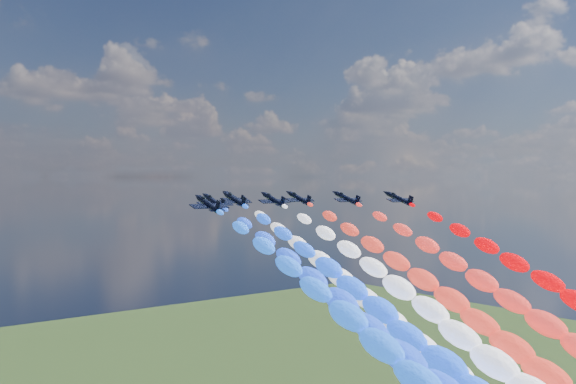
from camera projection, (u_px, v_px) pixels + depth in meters
jet_0 at (208, 204)px, 145.17m from camera, size 8.74×11.78×5.97m
trail_0 at (401, 376)px, 103.02m from camera, size 6.83×106.84×52.41m
jet_1 at (214, 202)px, 158.22m from camera, size 9.04×11.99×5.97m
trail_1 at (387, 354)px, 116.07m from camera, size 6.83×106.84×52.41m
jet_2 at (235, 200)px, 173.49m from camera, size 8.60×11.67×5.97m
trail_2 at (394, 333)px, 131.33m from camera, size 6.83×106.84×52.41m
jet_3 at (273, 200)px, 173.90m from camera, size 8.77×11.79×5.97m
trail_3 at (445, 333)px, 131.75m from camera, size 6.83×106.84×52.41m
jet_4 at (234, 198)px, 186.90m from camera, size 8.70×11.74×5.97m
trail_4 at (379, 319)px, 144.75m from camera, size 6.83×106.84×52.41m
jet_5 at (299, 198)px, 184.84m from camera, size 8.65×11.71×5.97m
trail_5 at (465, 321)px, 142.68m from camera, size 6.83×106.84×52.41m
jet_6 at (347, 198)px, 183.65m from camera, size 8.95×11.92×5.97m
trail_6 at (528, 322)px, 141.49m from camera, size 6.83×106.84×52.41m
jet_7 at (399, 199)px, 182.19m from camera, size 8.84×11.84×5.97m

